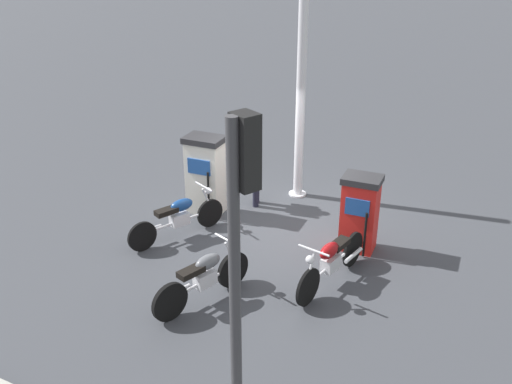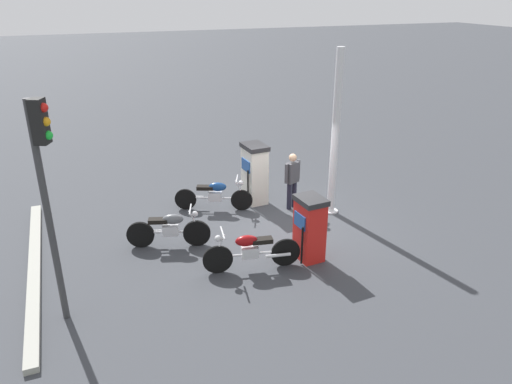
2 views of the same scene
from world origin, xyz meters
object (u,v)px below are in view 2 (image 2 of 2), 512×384
Objects in this scene: motorcycle_far_pump at (251,250)px; canopy_support_pole at (335,138)px; fuel_pump_far at (310,228)px; motorcycle_near_pump at (215,194)px; motorcycle_extra at (170,229)px; fuel_pump_near at (255,173)px; attendant_person at (292,178)px; roadside_traffic_light at (45,178)px.

canopy_support_pole is at bearing -147.44° from motorcycle_far_pump.
motorcycle_near_pump is at bearing -69.50° from fuel_pump_far.
motorcycle_far_pump reaches higher than motorcycle_extra.
fuel_pump_near is 2.49m from canopy_support_pole.
attendant_person is at bearing 161.90° from motorcycle_near_pump.
fuel_pump_near is 1.10m from attendant_person.
motorcycle_extra is (2.77, 1.69, -0.40)m from fuel_pump_near.
canopy_support_pole is at bearing 156.43° from motorcycle_near_pump.
canopy_support_pole reaches higher than fuel_pump_near.
roadside_traffic_light is at bearing 3.57° from fuel_pump_far.
fuel_pump_far is 2.69m from attendant_person.
canopy_support_pole is at bearing 140.50° from fuel_pump_near.
motorcycle_near_pump is at bearing 5.84° from fuel_pump_near.
roadside_traffic_light is (3.85, 3.54, 2.29)m from motorcycle_near_pump.
fuel_pump_near is at bearing -39.50° from canopy_support_pole.
motorcycle_extra is at bearing -30.86° from fuel_pump_far.
canopy_support_pole is (-4.44, -0.31, 1.62)m from motorcycle_extra.
roadside_traffic_light is at bearing 5.21° from motorcycle_far_pump.
motorcycle_extra is 3.69m from attendant_person.
roadside_traffic_light is 0.94× the size of canopy_support_pole.
motorcycle_extra is 3.79m from roadside_traffic_light.
motorcycle_far_pump is 3.37m from attendant_person.
attendant_person is (-0.79, -2.57, 0.14)m from fuel_pump_far.
canopy_support_pole is (-0.88, 0.60, 1.19)m from attendant_person.
motorcycle_far_pump is 2.14m from motorcycle_extra.
attendant_person is at bearing -153.74° from roadside_traffic_light.
motorcycle_near_pump is 2.14m from attendant_person.
roadside_traffic_light is (5.85, 2.88, 1.86)m from attendant_person.
fuel_pump_far is 2.90m from canopy_support_pole.
motorcycle_extra is at bearing 14.47° from attendant_person.
motorcycle_near_pump is (1.20, 0.12, -0.39)m from fuel_pump_near.
fuel_pump_far is 5.45m from roadside_traffic_light.
attendant_person is 0.39× the size of roadside_traffic_light.
motorcycle_extra is at bearing 4.04° from canopy_support_pole.
motorcycle_far_pump is at bearing 32.56° from canopy_support_pole.
motorcycle_near_pump is at bearing -137.48° from roadside_traffic_light.
fuel_pump_near is 0.80× the size of motorcycle_far_pump.
roadside_traffic_light is at bearing 26.26° from attendant_person.
fuel_pump_far is at bearing -176.43° from roadside_traffic_light.
fuel_pump_near reaches higher than attendant_person.
fuel_pump_near is at bearing -144.12° from roadside_traffic_light.
motorcycle_near_pump is 0.46× the size of canopy_support_pole.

